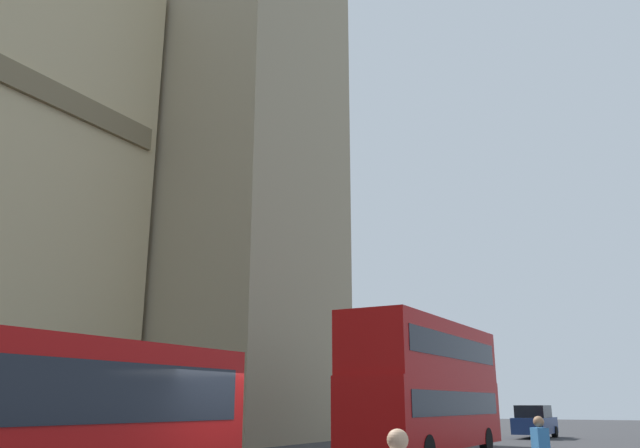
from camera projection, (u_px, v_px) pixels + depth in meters
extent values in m
cube|color=#B20F0F|center=(26.00, 423.00, 9.61)|extent=(7.54, 2.50, 2.50)
cube|color=#1E232D|center=(29.00, 392.00, 9.73)|extent=(6.94, 2.54, 0.90)
cube|color=#B20F0F|center=(429.00, 413.00, 23.90)|extent=(10.62, 2.50, 2.40)
cube|color=#1E232D|center=(428.00, 403.00, 24.00)|extent=(9.56, 2.54, 0.84)
cube|color=#B20F0F|center=(426.00, 352.00, 24.51)|extent=(10.41, 2.50, 2.10)
cube|color=#1E232D|center=(426.00, 349.00, 24.54)|extent=(9.56, 2.54, 0.84)
cylinder|color=black|center=(486.00, 441.00, 25.91)|extent=(1.00, 0.30, 1.00)
cube|color=navy|center=(535.00, 426.00, 37.68)|extent=(4.40, 1.80, 0.90)
cube|color=black|center=(533.00, 411.00, 37.73)|extent=(2.46, 1.66, 0.70)
cylinder|color=black|center=(555.00, 432.00, 38.37)|extent=(0.64, 0.30, 0.64)
cylinder|color=black|center=(545.00, 434.00, 36.02)|extent=(0.64, 0.30, 0.64)
sphere|color=tan|center=(398.00, 440.00, 6.47)|extent=(0.22, 0.22, 0.22)
cube|color=#3372B2|center=(540.00, 443.00, 13.07)|extent=(0.47, 0.42, 0.60)
sphere|color=#936B4C|center=(539.00, 422.00, 13.18)|extent=(0.22, 0.22, 0.22)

